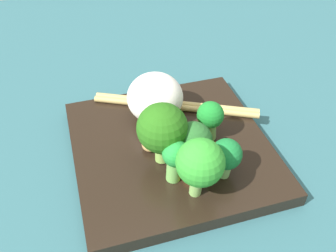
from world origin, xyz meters
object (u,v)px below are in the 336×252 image
carrot_slice_3 (163,138)px  rice_mound (155,97)px  square_plate (171,149)px  broccoli_floret_5 (211,119)px  chopstick_pair (175,105)px

carrot_slice_3 → rice_mound: bearing=178.2°
square_plate → broccoli_floret_5: (0.26, 4.83, 4.07)cm
square_plate → carrot_slice_3: (-1.09, -0.73, 1.12)cm
square_plate → broccoli_floret_5: broccoli_floret_5 is taller
rice_mound → broccoli_floret_5: size_ratio=1.39×
square_plate → rice_mound: 6.95cm
square_plate → chopstick_pair: chopstick_pair is taller
square_plate → broccoli_floret_5: 6.32cm
rice_mound → broccoli_floret_5: rice_mound is taller
broccoli_floret_5 → carrot_slice_3: bearing=-103.6°
square_plate → carrot_slice_3: size_ratio=10.51×
chopstick_pair → broccoli_floret_5: bearing=133.1°
square_plate → chopstick_pair: bearing=159.9°
rice_mound → broccoli_floret_5: bearing=42.4°
broccoli_floret_5 → square_plate: bearing=-93.1°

